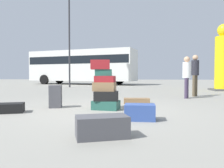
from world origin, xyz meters
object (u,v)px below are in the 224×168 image
at_px(parked_bus, 82,65).
at_px(lamp_post, 69,23).
at_px(suitcase_charcoal_foreground_far, 102,127).
at_px(person_bearded_onlooker, 187,73).
at_px(suitcase_charcoal_upright_blue, 56,96).
at_px(suitcase_tower, 105,88).
at_px(yellow_dummy_statue, 223,61).
at_px(suitcase_brown_right_side, 137,101).
at_px(suitcase_black_left_side, 11,108).
at_px(person_tourist_with_camera, 195,72).
at_px(suitcase_navy_white_trunk, 140,112).

bearing_deg(parked_bus, lamp_post, -70.62).
height_order(suitcase_charcoal_foreground_far, person_bearded_onlooker, person_bearded_onlooker).
relative_size(suitcase_charcoal_upright_blue, parked_bus, 0.06).
bearing_deg(person_bearded_onlooker, lamp_post, -116.88).
relative_size(suitcase_tower, suitcase_charcoal_upright_blue, 2.09).
bearing_deg(yellow_dummy_statue, suitcase_charcoal_upright_blue, -132.56).
height_order(suitcase_tower, person_bearded_onlooker, person_bearded_onlooker).
height_order(suitcase_brown_right_side, suitcase_charcoal_foreground_far, suitcase_charcoal_foreground_far).
bearing_deg(person_bearded_onlooker, yellow_dummy_statue, 166.93).
height_order(suitcase_black_left_side, person_bearded_onlooker, person_bearded_onlooker).
height_order(person_tourist_with_camera, yellow_dummy_statue, yellow_dummy_statue).
relative_size(person_tourist_with_camera, parked_bus, 0.16).
relative_size(suitcase_black_left_side, yellow_dummy_statue, 0.15).
relative_size(suitcase_brown_right_side, yellow_dummy_statue, 0.21).
relative_size(suitcase_tower, suitcase_black_left_side, 2.19).
bearing_deg(suitcase_black_left_side, lamp_post, 79.64).
bearing_deg(suitcase_charcoal_upright_blue, person_tourist_with_camera, 27.34).
relative_size(suitcase_brown_right_side, parked_bus, 0.07).
distance_m(suitcase_charcoal_upright_blue, lamp_post, 11.04).
bearing_deg(suitcase_black_left_side, parked_bus, 77.94).
bearing_deg(person_bearded_onlooker, suitcase_brown_right_side, -25.67).
xyz_separation_m(suitcase_brown_right_side, person_tourist_with_camera, (2.34, 2.65, 0.92)).
bearing_deg(person_tourist_with_camera, suitcase_charcoal_foreground_far, 11.25).
distance_m(suitcase_black_left_side, suitcase_charcoal_foreground_far, 3.03).
bearing_deg(suitcase_charcoal_foreground_far, person_tourist_with_camera, 46.66).
distance_m(suitcase_charcoal_upright_blue, suitcase_brown_right_side, 2.40).
bearing_deg(lamp_post, parked_bus, 94.87).
xyz_separation_m(yellow_dummy_statue, parked_bus, (-10.02, 7.61, 0.19)).
relative_size(yellow_dummy_statue, parked_bus, 0.35).
bearing_deg(suitcase_navy_white_trunk, parked_bus, 108.51).
bearing_deg(person_tourist_with_camera, suitcase_brown_right_side, -6.73).
xyz_separation_m(suitcase_charcoal_upright_blue, suitcase_brown_right_side, (2.14, 1.08, -0.21)).
xyz_separation_m(suitcase_charcoal_upright_blue, person_tourist_with_camera, (4.48, 3.73, 0.71)).
relative_size(suitcase_black_left_side, person_bearded_onlooker, 0.36).
distance_m(suitcase_charcoal_foreground_far, parked_bus, 18.57).
bearing_deg(person_tourist_with_camera, yellow_dummy_statue, -177.93).
relative_size(suitcase_charcoal_upright_blue, person_tourist_with_camera, 0.35).
relative_size(suitcase_black_left_side, suitcase_charcoal_foreground_far, 0.80).
xyz_separation_m(person_bearded_onlooker, parked_bus, (-7.08, 12.23, 0.91)).
bearing_deg(yellow_dummy_statue, suitcase_black_left_side, -132.26).
height_order(suitcase_charcoal_foreground_far, lamp_post, lamp_post).
bearing_deg(person_tourist_with_camera, person_bearded_onlooker, 3.16).
xyz_separation_m(person_bearded_onlooker, person_tourist_with_camera, (0.50, 0.81, 0.08)).
distance_m(suitcase_charcoal_upright_blue, person_tourist_with_camera, 5.87).
relative_size(suitcase_brown_right_side, person_tourist_with_camera, 0.46).
bearing_deg(lamp_post, suitcase_brown_right_side, -61.40).
bearing_deg(suitcase_black_left_side, suitcase_charcoal_foreground_far, -57.40).
xyz_separation_m(suitcase_navy_white_trunk, suitcase_black_left_side, (-2.95, 0.54, -0.04)).
relative_size(suitcase_charcoal_foreground_far, yellow_dummy_statue, 0.19).
distance_m(suitcase_navy_white_trunk, suitcase_brown_right_side, 2.51).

